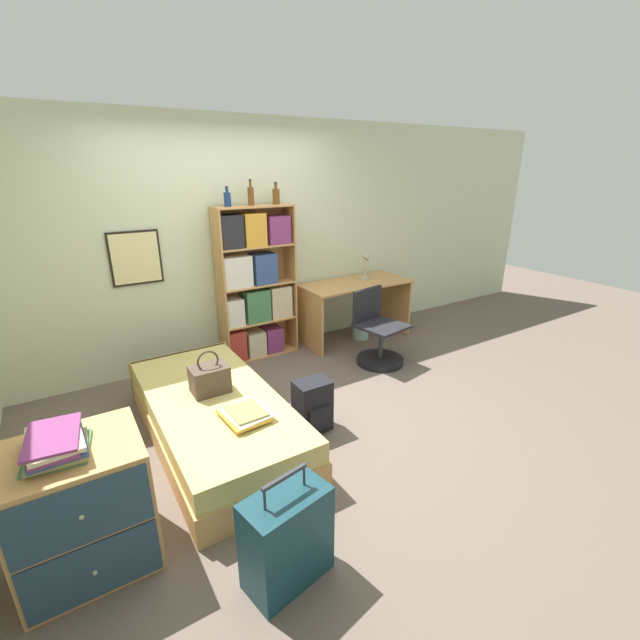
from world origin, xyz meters
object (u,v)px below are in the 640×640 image
(bottle_clear, at_px, (276,196))
(bed, at_px, (214,416))
(bottle_green, at_px, (227,199))
(bookcase, at_px, (254,286))
(book_stack_on_bed, at_px, (245,414))
(desk_chair, at_px, (378,341))
(desk_lamp, at_px, (367,260))
(dresser, at_px, (83,508))
(backpack, at_px, (313,406))
(desk, at_px, (355,298))
(suitcase, at_px, (287,538))
(bottle_brown, at_px, (251,195))
(waste_bin, at_px, (361,328))
(handbag, at_px, (210,379))
(magazine_pile_on_dresser, at_px, (56,444))

(bottle_clear, bearing_deg, bed, -134.26)
(bed, distance_m, bottle_green, 2.18)
(bookcase, xyz_separation_m, bottle_clear, (0.30, -0.01, 0.95))
(book_stack_on_bed, bearing_deg, desk_chair, 24.03)
(desk_lamp, bearing_deg, dresser, -150.24)
(dresser, distance_m, desk_chair, 3.23)
(desk_chair, bearing_deg, dresser, -158.53)
(backpack, bearing_deg, bottle_green, 90.39)
(desk, bearing_deg, backpack, -135.88)
(desk_chair, bearing_deg, bottle_green, 145.89)
(suitcase, height_order, bottle_brown, bottle_brown)
(waste_bin, bearing_deg, handbag, -156.10)
(bottle_clear, bearing_deg, bookcase, 178.72)
(bottle_green, bearing_deg, desk_chair, -34.11)
(bottle_brown, relative_size, waste_bin, 0.93)
(suitcase, bearing_deg, book_stack_on_bed, 79.05)
(magazine_pile_on_dresser, bearing_deg, dresser, 7.99)
(desk, height_order, waste_bin, desk)
(bookcase, bearing_deg, bottle_green, -179.05)
(bottle_clear, bearing_deg, backpack, -108.20)
(suitcase, bearing_deg, bottle_brown, 68.55)
(bookcase, xyz_separation_m, backpack, (-0.23, -1.63, -0.62))
(dresser, relative_size, desk_lamp, 1.99)
(book_stack_on_bed, relative_size, desk_chair, 0.45)
(bottle_brown, bearing_deg, bottle_green, -179.20)
(desk_lamp, distance_m, backpack, 2.41)
(desk, bearing_deg, bed, -153.03)
(handbag, height_order, bottle_brown, bottle_brown)
(bottle_clear, distance_m, backpack, 2.32)
(desk_chair, xyz_separation_m, waste_bin, (0.27, 0.66, -0.11))
(magazine_pile_on_dresser, height_order, backpack, magazine_pile_on_dresser)
(handbag, height_order, magazine_pile_on_dresser, magazine_pile_on_dresser)
(book_stack_on_bed, distance_m, desk_chair, 2.13)
(dresser, bearing_deg, bookcase, 46.91)
(bottle_brown, height_order, desk_chair, bottle_brown)
(backpack, bearing_deg, bottle_clear, 71.80)
(suitcase, distance_m, desk_chair, 2.82)
(magazine_pile_on_dresser, xyz_separation_m, backpack, (1.76, 0.45, -0.58))
(handbag, relative_size, bottle_green, 1.79)
(desk, bearing_deg, suitcase, -132.23)
(desk_chair, relative_size, backpack, 1.86)
(suitcase, bearing_deg, bookcase, 68.84)
(book_stack_on_bed, bearing_deg, suitcase, -100.95)
(bed, distance_m, backpack, 0.80)
(bed, bearing_deg, desk, 26.97)
(suitcase, height_order, bottle_clear, bottle_clear)
(dresser, relative_size, waste_bin, 2.65)
(bottle_green, relative_size, waste_bin, 0.71)
(bed, xyz_separation_m, desk_chair, (2.03, 0.42, 0.06))
(dresser, bearing_deg, magazine_pile_on_dresser, -172.01)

